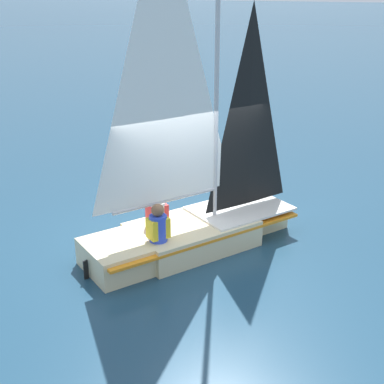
% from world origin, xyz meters
% --- Properties ---
extents(ground_plane, '(260.00, 260.00, 0.00)m').
position_xyz_m(ground_plane, '(0.00, 0.00, 0.00)').
color(ground_plane, navy).
extents(sailboat_main, '(3.42, 4.04, 5.91)m').
position_xyz_m(sailboat_main, '(0.02, 0.03, 0.88)').
color(sailboat_main, beige).
rests_on(sailboat_main, ground_plane).
extents(sailor_helm, '(0.42, 0.43, 1.16)m').
position_xyz_m(sailor_helm, '(0.53, 0.36, 0.63)').
color(sailor_helm, black).
rests_on(sailor_helm, ground_plane).
extents(sailor_crew, '(0.42, 0.43, 1.16)m').
position_xyz_m(sailor_crew, '(0.27, 0.89, 0.62)').
color(sailor_crew, black).
rests_on(sailor_crew, ground_plane).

